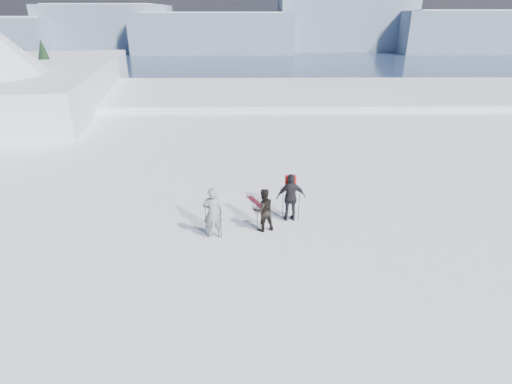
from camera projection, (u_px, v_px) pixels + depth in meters
lake_basin at (274, 157)px, 42.16m from camera, size 820.00×820.00×71.62m
far_mountain_range at (280, 28)px, 430.43m from camera, size 770.00×110.00×53.00m
near_ridge at (11, 132)px, 40.01m from camera, size 31.37×35.68×25.62m
skier_grey at (213, 213)px, 14.02m from camera, size 0.71×0.49×1.90m
skier_dark at (263, 210)px, 14.51m from camera, size 0.96×0.85×1.65m
skier_pack at (291, 197)px, 15.19m from camera, size 1.14×0.52×1.90m
backpack at (291, 165)px, 14.91m from camera, size 0.42×0.25×0.55m
ski_poles at (255, 215)px, 14.57m from camera, size 3.44×1.34×1.32m
skis_loose at (258, 204)px, 16.86m from camera, size 0.96×1.57×0.03m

